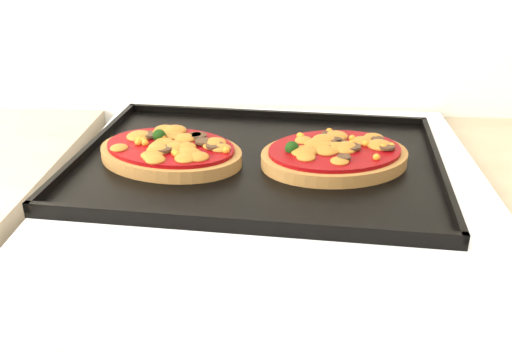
# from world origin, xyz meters

# --- Properties ---
(baking_tray) EXTENTS (0.54, 0.42, 0.02)m
(baking_tray) POSITION_xyz_m (0.01, 1.74, 0.92)
(baking_tray) COLOR black
(baking_tray) RESTS_ON stove
(pizza_left) EXTENTS (0.24, 0.20, 0.03)m
(pizza_left) POSITION_xyz_m (-0.12, 1.73, 0.94)
(pizza_left) COLOR #A06737
(pizza_left) RESTS_ON baking_tray
(pizza_right) EXTENTS (0.24, 0.21, 0.03)m
(pizza_right) POSITION_xyz_m (0.11, 1.73, 0.94)
(pizza_right) COLOR #A06737
(pizza_right) RESTS_ON baking_tray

